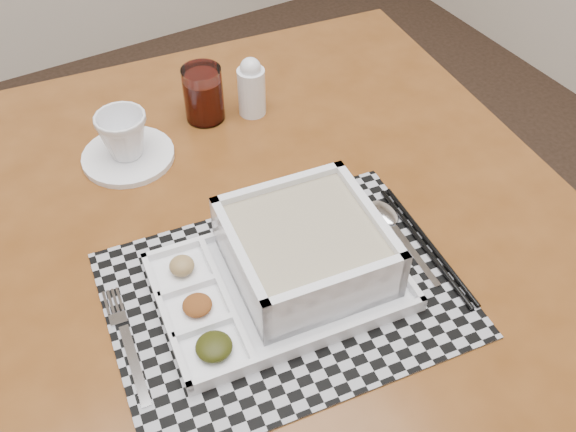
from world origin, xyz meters
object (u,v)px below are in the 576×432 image
object	(u,v)px
dining_table	(243,267)
cup	(124,135)
juice_glass	(204,96)
creamer_bottle	(251,87)
serving_tray	(297,258)

from	to	relation	value
dining_table	cup	size ratio (longest dim) A/B	13.97
juice_glass	creamer_bottle	bearing A→B (deg)	-19.44
serving_tray	creamer_bottle	xyz separation A→B (m)	(0.12, 0.36, 0.01)
cup	juice_glass	size ratio (longest dim) A/B	0.84
cup	creamer_bottle	xyz separation A→B (m)	(0.24, 0.01, 0.00)
juice_glass	creamer_bottle	distance (m)	0.08
dining_table	juice_glass	world-z (taller)	juice_glass
cup	juice_glass	world-z (taller)	juice_glass
serving_tray	creamer_bottle	size ratio (longest dim) A/B	3.17
serving_tray	juice_glass	xyz separation A→B (m)	(0.05, 0.39, 0.01)
serving_tray	cup	distance (m)	0.37
dining_table	serving_tray	world-z (taller)	serving_tray
cup	serving_tray	bearing A→B (deg)	-68.10
serving_tray	juice_glass	size ratio (longest dim) A/B	3.54
dining_table	creamer_bottle	xyz separation A→B (m)	(0.15, 0.25, 0.13)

